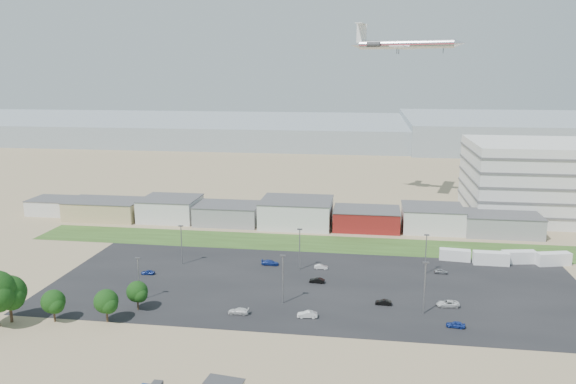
% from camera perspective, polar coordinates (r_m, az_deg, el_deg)
% --- Properties ---
extents(ground, '(700.00, 700.00, 0.00)m').
position_cam_1_polar(ground, '(111.69, -0.92, -13.04)').
color(ground, '#998861').
rests_on(ground, ground).
extents(parking_lot, '(120.00, 50.00, 0.01)m').
position_cam_1_polar(parking_lot, '(129.34, 2.75, -9.46)').
color(parking_lot, black).
rests_on(parking_lot, ground).
extents(grass_strip, '(160.00, 16.00, 0.02)m').
position_cam_1_polar(grass_strip, '(159.89, 2.11, -5.21)').
color(grass_strip, '#2F481B').
rests_on(grass_strip, ground).
extents(hills_backdrop, '(700.00, 200.00, 9.00)m').
position_cam_1_polar(hills_backdrop, '(417.72, 11.65, 5.85)').
color(hills_backdrop, gray).
rests_on(hills_backdrop, ground).
extents(building_row, '(170.00, 20.00, 8.00)m').
position_cam_1_polar(building_row, '(179.41, -2.62, -1.98)').
color(building_row, silver).
rests_on(building_row, ground).
extents(box_trailer_a, '(7.90, 3.19, 2.88)m').
position_cam_1_polar(box_trailer_a, '(151.49, 16.59, -6.14)').
color(box_trailer_a, silver).
rests_on(box_trailer_a, ground).
extents(box_trailer_b, '(8.70, 2.82, 3.25)m').
position_cam_1_polar(box_trailer_b, '(151.05, 19.92, -6.34)').
color(box_trailer_b, silver).
rests_on(box_trailer_b, ground).
extents(box_trailer_c, '(8.70, 4.08, 3.14)m').
position_cam_1_polar(box_trailer_c, '(154.82, 22.41, -6.12)').
color(box_trailer_c, silver).
rests_on(box_trailer_c, ground).
extents(box_trailer_d, '(8.90, 4.70, 3.19)m').
position_cam_1_polar(box_trailer_d, '(156.67, 25.35, -6.15)').
color(box_trailer_d, silver).
rests_on(box_trailer_d, ground).
extents(tree_left, '(7.06, 7.06, 10.60)m').
position_cam_1_polar(tree_left, '(121.93, -26.47, -9.46)').
color(tree_left, black).
rests_on(tree_left, ground).
extents(tree_mid, '(4.88, 4.88, 7.33)m').
position_cam_1_polar(tree_mid, '(119.16, -22.73, -10.45)').
color(tree_mid, black).
rests_on(tree_mid, ground).
extents(tree_right, '(4.98, 4.98, 7.47)m').
position_cam_1_polar(tree_right, '(115.56, -17.99, -10.75)').
color(tree_right, black).
rests_on(tree_right, ground).
extents(tree_near, '(4.61, 4.61, 6.91)m').
position_cam_1_polar(tree_near, '(119.49, -15.07, -9.95)').
color(tree_near, black).
rests_on(tree_near, ground).
extents(lightpole_front_l, '(1.12, 0.46, 9.48)m').
position_cam_1_polar(lightpole_front_l, '(123.58, -14.92, -8.56)').
color(lightpole_front_l, slate).
rests_on(lightpole_front_l, ground).
extents(lightpole_front_m, '(1.24, 0.52, 10.51)m').
position_cam_1_polar(lightpole_front_m, '(118.00, -0.52, -8.86)').
color(lightpole_front_m, slate).
rests_on(lightpole_front_m, ground).
extents(lightpole_front_r, '(1.28, 0.53, 10.87)m').
position_cam_1_polar(lightpole_front_r, '(116.19, 13.71, -9.47)').
color(lightpole_front_r, slate).
rests_on(lightpole_front_r, ground).
extents(lightpole_back_l, '(1.19, 0.50, 10.11)m').
position_cam_1_polar(lightpole_back_l, '(143.75, -10.76, -5.31)').
color(lightpole_back_l, slate).
rests_on(lightpole_back_l, ground).
extents(lightpole_back_m, '(1.22, 0.51, 10.33)m').
position_cam_1_polar(lightpole_back_m, '(137.52, 1.19, -5.84)').
color(lightpole_back_m, slate).
rests_on(lightpole_back_m, ground).
extents(lightpole_back_r, '(1.16, 0.48, 9.88)m').
position_cam_1_polar(lightpole_back_r, '(138.41, 13.82, -6.18)').
color(lightpole_back_r, slate).
rests_on(lightpole_back_r, ground).
extents(airliner, '(45.51, 35.91, 11.92)m').
position_cam_1_polar(airliner, '(207.63, 11.89, 14.48)').
color(airliner, silver).
extents(parked_car_0, '(4.86, 2.67, 1.29)m').
position_cam_1_polar(parked_car_0, '(122.57, 15.92, -10.85)').
color(parked_car_0, silver).
rests_on(parked_car_0, ground).
extents(parked_car_1, '(3.43, 1.30, 1.12)m').
position_cam_1_polar(parked_car_1, '(120.54, 9.67, -10.98)').
color(parked_car_1, black).
rests_on(parked_car_1, ground).
extents(parked_car_2, '(3.71, 1.88, 1.21)m').
position_cam_1_polar(parked_car_2, '(113.71, 16.67, -12.77)').
color(parked_car_2, navy).
rests_on(parked_car_2, ground).
extents(parked_car_3, '(4.19, 1.72, 1.22)m').
position_cam_1_polar(parked_car_3, '(115.18, -5.05, -11.95)').
color(parked_car_3, silver).
rests_on(parked_car_3, ground).
extents(parked_car_5, '(3.31, 1.51, 1.10)m').
position_cam_1_polar(parked_car_5, '(139.79, -14.05, -7.91)').
color(parked_car_5, navy).
rests_on(parked_car_5, ground).
extents(parked_car_6, '(4.41, 1.87, 1.27)m').
position_cam_1_polar(parked_car_6, '(142.08, -1.83, -7.18)').
color(parked_car_6, navy).
rests_on(parked_car_6, ground).
extents(parked_car_7, '(3.57, 1.38, 1.16)m').
position_cam_1_polar(parked_car_7, '(130.67, 2.95, -8.96)').
color(parked_car_7, black).
rests_on(parked_car_7, ground).
extents(parked_car_8, '(3.28, 1.45, 1.10)m').
position_cam_1_polar(parked_car_8, '(141.16, 15.29, -7.78)').
color(parked_car_8, '#A5A5AA').
rests_on(parked_car_8, ground).
extents(parked_car_10, '(3.81, 1.71, 1.09)m').
position_cam_1_polar(parked_car_10, '(123.62, -18.21, -10.85)').
color(parked_car_10, '#595B5E').
rests_on(parked_car_10, ground).
extents(parked_car_11, '(3.31, 1.18, 1.09)m').
position_cam_1_polar(parked_car_11, '(139.53, 3.38, -7.60)').
color(parked_car_11, silver).
rests_on(parked_car_11, ground).
extents(parked_car_13, '(4.09, 1.75, 1.31)m').
position_cam_1_polar(parked_car_13, '(113.23, 1.98, -12.32)').
color(parked_car_13, silver).
rests_on(parked_car_13, ground).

